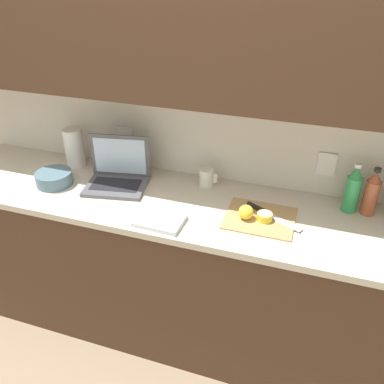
{
  "coord_description": "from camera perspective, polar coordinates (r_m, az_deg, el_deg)",
  "views": [
    {
      "loc": [
        0.67,
        -1.63,
        2.03
      ],
      "look_at": [
        0.13,
        -0.01,
        1.01
      ],
      "focal_mm": 38.0,
      "sensor_mm": 36.0,
      "label": 1
    }
  ],
  "objects": [
    {
      "name": "ground_plane",
      "position": [
        2.69,
        -2.76,
        -18.07
      ],
      "size": [
        12.0,
        12.0,
        0.0
      ],
      "primitive_type": "plane",
      "color": "#847056",
      "rests_on": "ground"
    },
    {
      "name": "wall_back",
      "position": [
        2.04,
        -1.49,
        17.55
      ],
      "size": [
        5.2,
        0.38,
        2.6
      ],
      "color": "silver",
      "rests_on": "ground_plane"
    },
    {
      "name": "counter_unit",
      "position": [
        2.36,
        -3.49,
        -10.37
      ],
      "size": [
        2.6,
        0.6,
        0.93
      ],
      "color": "#472D1E",
      "rests_on": "ground_plane"
    },
    {
      "name": "laptop",
      "position": [
        2.23,
        -10.38,
        2.53
      ],
      "size": [
        0.36,
        0.3,
        0.26
      ],
      "rotation": [
        0.0,
        0.0,
        0.19
      ],
      "color": "#515156",
      "rests_on": "counter_unit"
    },
    {
      "name": "cutting_board",
      "position": [
        1.96,
        9.52,
        -3.63
      ],
      "size": [
        0.33,
        0.28,
        0.01
      ],
      "primitive_type": "cube",
      "color": "tan",
      "rests_on": "counter_unit"
    },
    {
      "name": "knife",
      "position": [
        1.99,
        10.07,
        -2.69
      ],
      "size": [
        0.29,
        0.16,
        0.02
      ],
      "rotation": [
        0.0,
        0.0,
        -0.47
      ],
      "color": "silver",
      "rests_on": "cutting_board"
    },
    {
      "name": "lemon_half_cut",
      "position": [
        1.94,
        10.16,
        -3.41
      ],
      "size": [
        0.07,
        0.07,
        0.04
      ],
      "color": "yellow",
      "rests_on": "cutting_board"
    },
    {
      "name": "lemon_whole_beside",
      "position": [
        1.92,
        7.6,
        -2.82
      ],
      "size": [
        0.07,
        0.07,
        0.07
      ],
      "color": "yellow",
      "rests_on": "cutting_board"
    },
    {
      "name": "bottle_green_soda",
      "position": [
        2.09,
        21.62,
        0.3
      ],
      "size": [
        0.07,
        0.07,
        0.26
      ],
      "color": "#2D934C",
      "rests_on": "counter_unit"
    },
    {
      "name": "bottle_oil_tall",
      "position": [
        2.1,
        23.89,
        -0.18
      ],
      "size": [
        0.07,
        0.07,
        0.25
      ],
      "color": "#A34C2D",
      "rests_on": "counter_unit"
    },
    {
      "name": "measuring_cup",
      "position": [
        2.19,
        2.07,
        2.07
      ],
      "size": [
        0.1,
        0.08,
        0.1
      ],
      "color": "silver",
      "rests_on": "counter_unit"
    },
    {
      "name": "bowl_white",
      "position": [
        2.33,
        -18.8,
        1.84
      ],
      "size": [
        0.2,
        0.2,
        0.07
      ],
      "color": "slate",
      "rests_on": "counter_unit"
    },
    {
      "name": "paper_towel_roll",
      "position": [
        2.47,
        -16.18,
        6.03
      ],
      "size": [
        0.11,
        0.11,
        0.23
      ],
      "color": "white",
      "rests_on": "counter_unit"
    },
    {
      "name": "dish_towel",
      "position": [
        1.91,
        -4.56,
        -4.04
      ],
      "size": [
        0.22,
        0.17,
        0.02
      ],
      "primitive_type": "cube",
      "rotation": [
        0.0,
        0.0,
        -0.03
      ],
      "color": "white",
      "rests_on": "counter_unit"
    }
  ]
}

